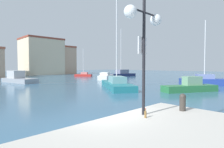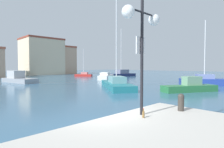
{
  "view_description": "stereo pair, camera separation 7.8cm",
  "coord_description": "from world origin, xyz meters",
  "px_view_note": "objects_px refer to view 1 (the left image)",
  "views": [
    {
      "loc": [
        -4.35,
        -4.91,
        2.55
      ],
      "look_at": [
        17.53,
        17.71,
        1.23
      ],
      "focal_mm": 29.37,
      "sensor_mm": 36.0,
      "label": 1
    },
    {
      "loc": [
        -4.29,
        -4.97,
        2.55
      ],
      "look_at": [
        17.53,
        17.71,
        1.23
      ],
      "focal_mm": 29.37,
      "sensor_mm": 36.0,
      "label": 2
    }
  ],
  "objects_px": {
    "bottle": "(145,114)",
    "sailboat_red_inner_mooring": "(84,75)",
    "sailboat_blue_center_channel": "(204,81)",
    "lamppost": "(144,24)",
    "mooring_bollard": "(183,101)",
    "motorboat_grey_far_right": "(18,78)",
    "motorboat_green_behind_lamppost": "(190,87)",
    "sailboat_navy_distant_east": "(121,74)",
    "motorboat_white_distant_north": "(106,77)",
    "sailboat_teal_far_left": "(117,84)"
  },
  "relations": [
    {
      "from": "lamppost",
      "to": "motorboat_grey_far_right",
      "type": "distance_m",
      "value": 28.05
    },
    {
      "from": "lamppost",
      "to": "bottle",
      "type": "height_order",
      "value": "lamppost"
    },
    {
      "from": "sailboat_blue_center_channel",
      "to": "motorboat_grey_far_right",
      "type": "relative_size",
      "value": 1.22
    },
    {
      "from": "bottle",
      "to": "mooring_bollard",
      "type": "distance_m",
      "value": 1.76
    },
    {
      "from": "bottle",
      "to": "motorboat_grey_far_right",
      "type": "distance_m",
      "value": 28.16
    },
    {
      "from": "sailboat_blue_center_channel",
      "to": "motorboat_green_behind_lamppost",
      "type": "relative_size",
      "value": 1.49
    },
    {
      "from": "sailboat_blue_center_channel",
      "to": "bottle",
      "type": "bearing_deg",
      "value": -165.15
    },
    {
      "from": "motorboat_grey_far_right",
      "to": "lamppost",
      "type": "bearing_deg",
      "value": -99.33
    },
    {
      "from": "lamppost",
      "to": "motorboat_grey_far_right",
      "type": "height_order",
      "value": "lamppost"
    },
    {
      "from": "bottle",
      "to": "sailboat_red_inner_mooring",
      "type": "distance_m",
      "value": 41.05
    },
    {
      "from": "mooring_bollard",
      "to": "lamppost",
      "type": "bearing_deg",
      "value": 155.45
    },
    {
      "from": "motorboat_white_distant_north",
      "to": "motorboat_green_behind_lamppost",
      "type": "bearing_deg",
      "value": -106.02
    },
    {
      "from": "lamppost",
      "to": "mooring_bollard",
      "type": "relative_size",
      "value": 7.2
    },
    {
      "from": "sailboat_blue_center_channel",
      "to": "motorboat_grey_far_right",
      "type": "bearing_deg",
      "value": 126.4
    },
    {
      "from": "sailboat_teal_far_left",
      "to": "motorboat_white_distant_north",
      "type": "bearing_deg",
      "value": 53.01
    },
    {
      "from": "sailboat_navy_distant_east",
      "to": "motorboat_green_behind_lamppost",
      "type": "relative_size",
      "value": 2.05
    },
    {
      "from": "mooring_bollard",
      "to": "motorboat_grey_far_right",
      "type": "relative_size",
      "value": 0.09
    },
    {
      "from": "sailboat_navy_distant_east",
      "to": "sailboat_teal_far_left",
      "type": "relative_size",
      "value": 1.13
    },
    {
      "from": "sailboat_blue_center_channel",
      "to": "sailboat_teal_far_left",
      "type": "xyz_separation_m",
      "value": [
        -10.42,
        6.15,
        -0.09
      ]
    },
    {
      "from": "sailboat_red_inner_mooring",
      "to": "lamppost",
      "type": "bearing_deg",
      "value": -122.44
    },
    {
      "from": "sailboat_blue_center_channel",
      "to": "motorboat_grey_far_right",
      "type": "height_order",
      "value": "sailboat_blue_center_channel"
    },
    {
      "from": "sailboat_navy_distant_east",
      "to": "motorboat_green_behind_lamppost",
      "type": "height_order",
      "value": "sailboat_navy_distant_east"
    },
    {
      "from": "lamppost",
      "to": "sailboat_teal_far_left",
      "type": "height_order",
      "value": "sailboat_teal_far_left"
    },
    {
      "from": "bottle",
      "to": "motorboat_grey_far_right",
      "type": "bearing_deg",
      "value": 80.25
    },
    {
      "from": "bottle",
      "to": "mooring_bollard",
      "type": "bearing_deg",
      "value": -13.15
    },
    {
      "from": "lamppost",
      "to": "sailboat_teal_far_left",
      "type": "relative_size",
      "value": 0.43
    },
    {
      "from": "sailboat_teal_far_left",
      "to": "motorboat_green_behind_lamppost",
      "type": "distance_m",
      "value": 7.96
    },
    {
      "from": "motorboat_green_behind_lamppost",
      "to": "sailboat_blue_center_channel",
      "type": "bearing_deg",
      "value": 9.1
    },
    {
      "from": "lamppost",
      "to": "motorboat_grey_far_right",
      "type": "xyz_separation_m",
      "value": [
        4.52,
        27.49,
        -3.3
      ]
    },
    {
      "from": "mooring_bollard",
      "to": "motorboat_white_distant_north",
      "type": "height_order",
      "value": "mooring_bollard"
    },
    {
      "from": "mooring_bollard",
      "to": "sailboat_teal_far_left",
      "type": "bearing_deg",
      "value": 53.53
    },
    {
      "from": "bottle",
      "to": "motorboat_white_distant_north",
      "type": "relative_size",
      "value": 0.05
    },
    {
      "from": "bottle",
      "to": "sailboat_navy_distant_east",
      "type": "distance_m",
      "value": 40.24
    },
    {
      "from": "sailboat_teal_far_left",
      "to": "motorboat_green_behind_lamppost",
      "type": "xyz_separation_m",
      "value": [
        3.13,
        -7.32,
        -0.02
      ]
    },
    {
      "from": "bottle",
      "to": "sailboat_blue_center_channel",
      "type": "relative_size",
      "value": 0.03
    },
    {
      "from": "sailboat_blue_center_channel",
      "to": "sailboat_teal_far_left",
      "type": "distance_m",
      "value": 12.1
    },
    {
      "from": "sailboat_teal_far_left",
      "to": "sailboat_red_inner_mooring",
      "type": "height_order",
      "value": "sailboat_teal_far_left"
    },
    {
      "from": "sailboat_navy_distant_east",
      "to": "motorboat_white_distant_north",
      "type": "relative_size",
      "value": 1.99
    },
    {
      "from": "motorboat_green_behind_lamppost",
      "to": "sailboat_teal_far_left",
      "type": "bearing_deg",
      "value": 113.17
    },
    {
      "from": "lamppost",
      "to": "sailboat_blue_center_channel",
      "type": "bearing_deg",
      "value": 14.34
    },
    {
      "from": "sailboat_navy_distant_east",
      "to": "sailboat_red_inner_mooring",
      "type": "bearing_deg",
      "value": 135.94
    },
    {
      "from": "motorboat_grey_far_right",
      "to": "mooring_bollard",
      "type": "bearing_deg",
      "value": -96.21
    },
    {
      "from": "lamppost",
      "to": "sailboat_navy_distant_east",
      "type": "relative_size",
      "value": 0.38
    },
    {
      "from": "lamppost",
      "to": "sailboat_red_inner_mooring",
      "type": "bearing_deg",
      "value": 57.56
    },
    {
      "from": "sailboat_red_inner_mooring",
      "to": "motorboat_white_distant_north",
      "type": "xyz_separation_m",
      "value": [
        -2.93,
        -11.62,
        0.08
      ]
    },
    {
      "from": "sailboat_navy_distant_east",
      "to": "sailboat_red_inner_mooring",
      "type": "height_order",
      "value": "sailboat_navy_distant_east"
    },
    {
      "from": "mooring_bollard",
      "to": "motorboat_grey_far_right",
      "type": "xyz_separation_m",
      "value": [
        3.06,
        28.15,
        -0.66
      ]
    },
    {
      "from": "sailboat_blue_center_channel",
      "to": "sailboat_red_inner_mooring",
      "type": "height_order",
      "value": "sailboat_blue_center_channel"
    },
    {
      "from": "mooring_bollard",
      "to": "bottle",
      "type": "bearing_deg",
      "value": 166.85
    },
    {
      "from": "motorboat_grey_far_right",
      "to": "motorboat_green_behind_lamppost",
      "type": "height_order",
      "value": "motorboat_grey_far_right"
    }
  ]
}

